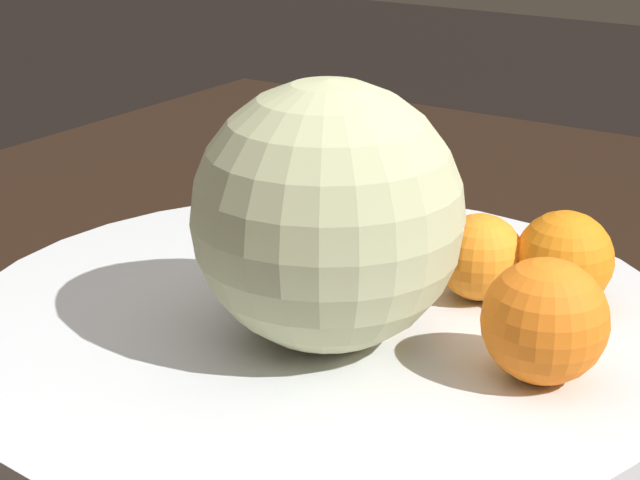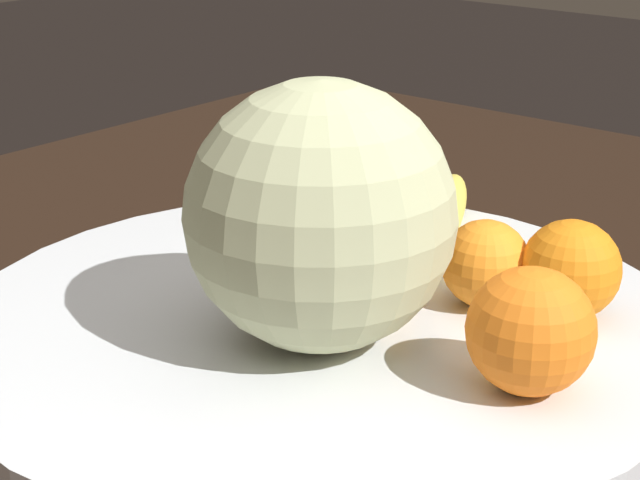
{
  "view_description": "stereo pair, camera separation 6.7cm",
  "coord_description": "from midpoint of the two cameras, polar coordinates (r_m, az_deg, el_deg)",
  "views": [
    {
      "loc": [
        -0.47,
        -0.37,
        1.09
      ],
      "look_at": [
        0.05,
        -0.02,
        0.85
      ],
      "focal_mm": 60.0,
      "sensor_mm": 36.0,
      "label": 1
    },
    {
      "loc": [
        -0.43,
        -0.42,
        1.09
      ],
      "look_at": [
        0.05,
        -0.02,
        0.85
      ],
      "focal_mm": 60.0,
      "sensor_mm": 36.0,
      "label": 2
    }
  ],
  "objects": [
    {
      "name": "banana_bunch",
      "position": [
        0.82,
        -0.49,
        1.45
      ],
      "size": [
        0.22,
        0.22,
        0.03
      ],
      "rotation": [
        0.0,
        0.0,
        6.99
      ],
      "color": "#473819",
      "rests_on": "fruit_bowl"
    },
    {
      "name": "orange_front_left",
      "position": [
        0.7,
        10.25,
        -1.08
      ],
      "size": [
        0.06,
        0.06,
        0.06
      ],
      "color": "orange",
      "rests_on": "fruit_bowl"
    },
    {
      "name": "orange_back_left",
      "position": [
        0.7,
        5.85,
        -0.96
      ],
      "size": [
        0.06,
        0.06,
        0.06
      ],
      "color": "orange",
      "rests_on": "fruit_bowl"
    },
    {
      "name": "orange_front_right",
      "position": [
        0.73,
        0.06,
        -0.06
      ],
      "size": [
        0.06,
        0.06,
        0.06
      ],
      "color": "orange",
      "rests_on": "fruit_bowl"
    },
    {
      "name": "fruit_bowl",
      "position": [
        0.69,
        -2.78,
        -4.52
      ],
      "size": [
        0.47,
        0.47,
        0.02
      ],
      "color": "silver",
      "rests_on": "kitchen_table"
    },
    {
      "name": "melon",
      "position": [
        0.62,
        -2.68,
        1.26
      ],
      "size": [
        0.16,
        0.16,
        0.16
      ],
      "color": "#B2B789",
      "rests_on": "fruit_bowl"
    },
    {
      "name": "orange_mid_center",
      "position": [
        0.6,
        8.79,
        -4.36
      ],
      "size": [
        0.07,
        0.07,
        0.07
      ],
      "color": "orange",
      "rests_on": "fruit_bowl"
    }
  ]
}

